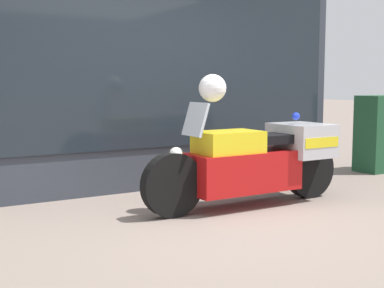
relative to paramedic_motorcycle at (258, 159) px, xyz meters
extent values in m
plane|color=gray|center=(-0.83, -0.45, -0.52)|extent=(60.00, 60.00, 0.00)
cube|color=#333842|center=(-0.83, 1.55, 1.32)|extent=(6.28, 0.40, 3.67)
cube|color=#1E262D|center=(-0.35, 1.33, 1.37)|extent=(5.01, 0.02, 2.67)
cube|color=slate|center=(-0.39, 1.56, -0.25)|extent=(4.79, 0.30, 0.55)
cube|color=silver|center=(-0.39, 1.70, 0.61)|extent=(4.79, 0.02, 1.20)
cube|color=beige|center=(-0.39, 1.56, 1.20)|extent=(4.79, 0.30, 0.02)
cube|color=#B7B2A8|center=(-1.89, 1.56, 1.24)|extent=(0.18, 0.04, 0.06)
cube|color=navy|center=(-0.39, 1.56, 1.24)|extent=(0.18, 0.04, 0.06)
cube|color=black|center=(1.11, 1.56, 1.24)|extent=(0.18, 0.04, 0.06)
cube|color=#2D8E42|center=(-1.88, 1.49, 0.16)|extent=(0.19, 0.02, 0.27)
cube|color=yellow|center=(-0.39, 1.49, 0.16)|extent=(0.19, 0.03, 0.27)
cube|color=red|center=(1.10, 1.49, 0.16)|extent=(0.19, 0.03, 0.27)
cylinder|color=black|center=(-1.09, 0.00, -0.19)|extent=(0.66, 0.14, 0.66)
cylinder|color=black|center=(0.77, 0.00, -0.19)|extent=(0.66, 0.14, 0.66)
cube|color=#B71414|center=(-0.21, 0.00, -0.12)|extent=(1.27, 0.51, 0.43)
cube|color=yellow|center=(-0.40, 0.00, 0.20)|extent=(0.69, 0.46, 0.26)
cube|color=black|center=(0.08, 0.00, 0.22)|extent=(0.74, 0.38, 0.10)
cube|color=#B7B7BC|center=(0.63, 0.00, 0.18)|extent=(0.55, 0.68, 0.38)
cube|color=yellow|center=(0.63, 0.00, 0.18)|extent=(0.50, 0.69, 0.11)
cube|color=#B2BCC6|center=(-0.82, 0.00, 0.47)|extent=(0.14, 0.36, 0.35)
sphere|color=white|center=(-1.05, 0.00, 0.13)|extent=(0.14, 0.14, 0.14)
sphere|color=blue|center=(0.54, 0.00, 0.46)|extent=(0.09, 0.09, 0.09)
cube|color=#1E4C2D|center=(3.10, 0.88, 0.07)|extent=(0.79, 0.46, 1.17)
sphere|color=white|center=(-0.61, 0.00, 0.79)|extent=(0.29, 0.29, 0.29)
camera|label=1|loc=(-3.66, -4.68, 0.84)|focal=50.00mm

